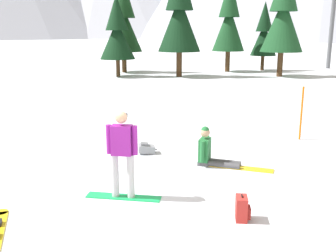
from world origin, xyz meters
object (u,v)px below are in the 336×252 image
at_px(backpack_grey, 146,148).
at_px(pine_tree_young, 123,20).
at_px(snowboarder_foreground, 122,153).
at_px(snowboarder_midground, 212,152).
at_px(backpack_red, 242,209).
at_px(trail_marker_pole, 301,113).
at_px(pine_tree_tall, 117,32).
at_px(pine_tree_twin, 264,33).
at_px(pine_tree_leaning, 283,14).
at_px(pine_tree_slender, 229,20).
at_px(pine_tree_short, 179,13).

bearing_deg(backpack_grey, pine_tree_young, 97.23).
height_order(snowboarder_foreground, snowboarder_midground, snowboarder_foreground).
height_order(backpack_red, trail_marker_pole, trail_marker_pole).
bearing_deg(pine_tree_tall, pine_tree_twin, 20.91).
relative_size(snowboarder_foreground, pine_tree_leaning, 0.22).
bearing_deg(pine_tree_young, snowboarder_foreground, -84.41).
distance_m(pine_tree_slender, pine_tree_short, 5.25).
bearing_deg(snowboarder_midground, pine_tree_young, 101.12).
bearing_deg(pine_tree_short, pine_tree_slender, 40.24).
bearing_deg(pine_tree_leaning, pine_tree_young, 165.24).
distance_m(trail_marker_pole, pine_tree_young, 21.43).
distance_m(trail_marker_pole, pine_tree_short, 17.51).
bearing_deg(pine_tree_young, backpack_red, -79.69).
relative_size(backpack_red, pine_tree_twin, 0.09).
bearing_deg(pine_tree_young, pine_tree_slender, 2.53).
relative_size(pine_tree_young, pine_tree_leaning, 0.92).
bearing_deg(pine_tree_tall, pine_tree_short, -0.03).
xyz_separation_m(trail_marker_pole, pine_tree_twin, (3.90, 21.21, 2.18)).
height_order(backpack_red, pine_tree_short, pine_tree_short).
bearing_deg(pine_tree_twin, snowboarder_foreground, -109.22).
relative_size(pine_tree_tall, pine_tree_slender, 0.76).
distance_m(snowboarder_midground, pine_tree_leaning, 20.87).
height_order(pine_tree_twin, pine_tree_slender, pine_tree_slender).
xyz_separation_m(snowboarder_foreground, pine_tree_slender, (5.86, 24.56, 3.10)).
bearing_deg(pine_tree_twin, pine_tree_short, -148.21).
height_order(snowboarder_foreground, trail_marker_pole, snowboarder_foreground).
bearing_deg(pine_tree_tall, backpack_red, -77.96).
height_order(trail_marker_pole, pine_tree_tall, pine_tree_tall).
bearing_deg(pine_tree_leaning, backpack_red, -107.29).
xyz_separation_m(backpack_red, pine_tree_short, (-0.35, 22.16, 4.19)).
relative_size(backpack_red, pine_tree_short, 0.06).
relative_size(snowboarder_foreground, pine_tree_young, 0.24).
xyz_separation_m(backpack_red, pine_tree_slender, (3.65, 25.54, 3.83)).
distance_m(snowboarder_midground, pine_tree_short, 19.64).
relative_size(backpack_grey, pine_tree_slender, 0.07).
distance_m(pine_tree_tall, pine_tree_leaning, 11.69).
height_order(pine_tree_tall, pine_tree_short, pine_tree_short).
distance_m(pine_tree_young, pine_tree_short, 5.21).
bearing_deg(pine_tree_short, backpack_red, -89.10).
relative_size(backpack_grey, pine_tree_young, 0.08).
relative_size(backpack_red, pine_tree_slender, 0.06).
xyz_separation_m(backpack_grey, pine_tree_leaning, (8.78, 18.23, 4.20)).
bearing_deg(pine_tree_twin, trail_marker_pole, -100.42).
relative_size(snowboarder_midground, backpack_red, 3.90).
distance_m(snowboarder_foreground, pine_tree_slender, 25.44).
bearing_deg(backpack_grey, pine_tree_tall, 98.86).
relative_size(backpack_red, backpack_grey, 0.86).
xyz_separation_m(pine_tree_slender, pine_tree_leaning, (3.25, -3.39, 0.29)).
relative_size(snowboarder_midground, backpack_grey, 3.35).
bearing_deg(pine_tree_slender, pine_tree_tall, -158.02).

